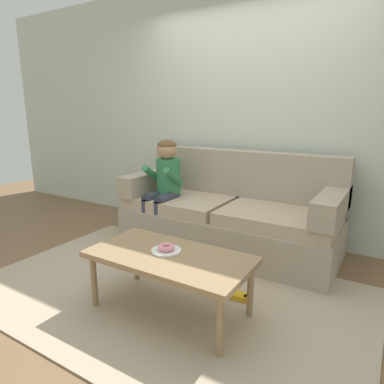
% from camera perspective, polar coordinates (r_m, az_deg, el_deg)
% --- Properties ---
extents(ground, '(10.00, 10.00, 0.00)m').
position_cam_1_polar(ground, '(2.98, -1.62, -14.46)').
color(ground, brown).
extents(wall_back, '(8.00, 0.10, 2.80)m').
position_cam_1_polar(wall_back, '(3.88, 9.89, 13.38)').
color(wall_back, beige).
rests_on(wall_back, ground).
extents(area_rug, '(3.00, 1.89, 0.01)m').
position_cam_1_polar(area_rug, '(2.80, -4.53, -16.37)').
color(area_rug, tan).
rests_on(area_rug, ground).
extents(couch, '(2.15, 0.90, 0.98)m').
position_cam_1_polar(couch, '(3.52, 6.35, -3.84)').
color(couch, tan).
rests_on(couch, ground).
extents(coffee_table, '(1.13, 0.58, 0.44)m').
position_cam_1_polar(coffee_table, '(2.39, -3.78, -11.30)').
color(coffee_table, '#937551').
rests_on(coffee_table, ground).
extents(person_child, '(0.34, 0.58, 1.10)m').
position_cam_1_polar(person_child, '(3.60, -4.66, 1.83)').
color(person_child, '#337A4C').
rests_on(person_child, ground).
extents(plate, '(0.21, 0.21, 0.01)m').
position_cam_1_polar(plate, '(2.41, -4.32, -9.76)').
color(plate, white).
rests_on(plate, coffee_table).
extents(donut, '(0.17, 0.17, 0.04)m').
position_cam_1_polar(donut, '(2.40, -4.33, -9.21)').
color(donut, pink).
rests_on(donut, plate).
extents(toy_controller, '(0.23, 0.09, 0.05)m').
position_cam_1_polar(toy_controller, '(2.72, 7.49, -16.89)').
color(toy_controller, gold).
rests_on(toy_controller, ground).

